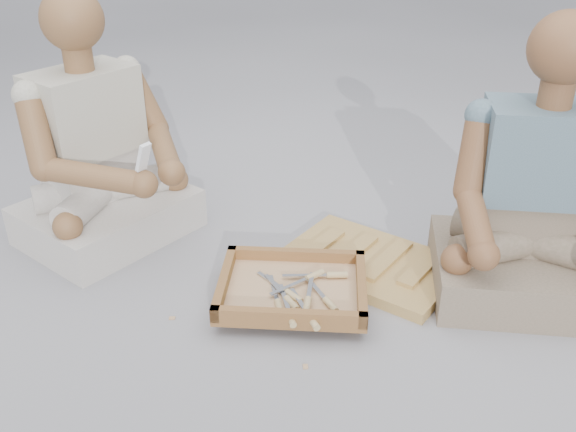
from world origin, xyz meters
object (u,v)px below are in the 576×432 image
(carved_panel, at_px, (370,263))
(craftsman, at_px, (99,160))
(tool_tray, at_px, (292,289))
(companion, at_px, (535,209))

(carved_panel, height_order, craftsman, craftsman)
(tool_tray, height_order, craftsman, craftsman)
(craftsman, xyz_separation_m, companion, (1.56, 0.11, -0.01))
(tool_tray, relative_size, craftsman, 0.60)
(tool_tray, bearing_deg, carved_panel, 56.31)
(carved_panel, distance_m, tool_tray, 0.36)
(tool_tray, xyz_separation_m, companion, (0.72, 0.33, 0.25))
(carved_panel, relative_size, craftsman, 0.64)
(companion, bearing_deg, carved_panel, -7.86)
(carved_panel, xyz_separation_m, companion, (0.52, 0.03, 0.29))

